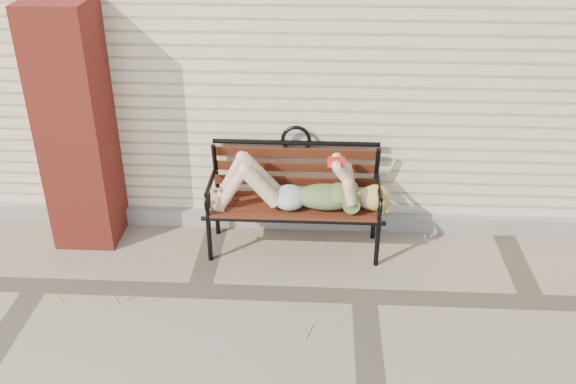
{
  "coord_description": "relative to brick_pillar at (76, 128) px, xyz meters",
  "views": [
    {
      "loc": [
        -0.36,
        -3.87,
        2.98
      ],
      "look_at": [
        -0.6,
        0.53,
        0.59
      ],
      "focal_mm": 40.0,
      "sensor_mm": 36.0,
      "label": 1
    }
  ],
  "objects": [
    {
      "name": "garden_bench",
      "position": [
        1.74,
        -0.03,
        -0.45
      ],
      "size": [
        1.52,
        0.6,
        0.98
      ],
      "color": "black",
      "rests_on": "ground"
    },
    {
      "name": "foundation_strip",
      "position": [
        2.3,
        0.22,
        -0.93
      ],
      "size": [
        8.0,
        0.1,
        0.15
      ],
      "primitive_type": "cube",
      "color": "#A09A91",
      "rests_on": "ground"
    },
    {
      "name": "brick_pillar",
      "position": [
        0.0,
        0.0,
        0.0
      ],
      "size": [
        0.5,
        0.5,
        2.0
      ],
      "primitive_type": "cube",
      "color": "maroon",
      "rests_on": "ground"
    },
    {
      "name": "house_wall",
      "position": [
        2.3,
        2.25,
        0.5
      ],
      "size": [
        8.0,
        4.0,
        3.0
      ],
      "primitive_type": "cube",
      "color": "beige",
      "rests_on": "ground"
    },
    {
      "name": "ground",
      "position": [
        2.3,
        -0.75,
        -1.0
      ],
      "size": [
        80.0,
        80.0,
        0.0
      ],
      "primitive_type": "plane",
      "color": "gray",
      "rests_on": "ground"
    },
    {
      "name": "reading_woman",
      "position": [
        1.76,
        -0.15,
        -0.42
      ],
      "size": [
        1.43,
        0.33,
        0.45
      ],
      "color": "#0B374E",
      "rests_on": "ground"
    }
  ]
}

